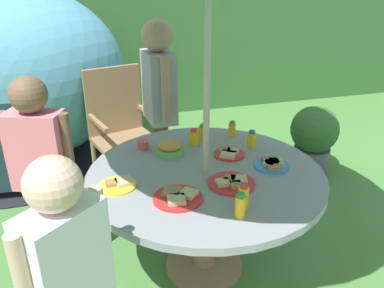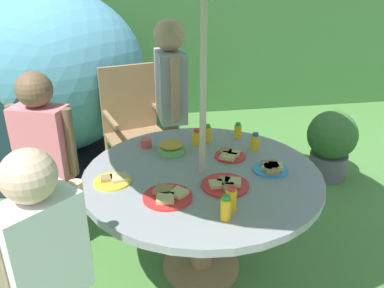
{
  "view_description": "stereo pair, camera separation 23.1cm",
  "coord_description": "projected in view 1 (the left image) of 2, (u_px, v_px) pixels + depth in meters",
  "views": [
    {
      "loc": [
        -0.62,
        -1.84,
        1.74
      ],
      "look_at": [
        -0.03,
        0.19,
        0.79
      ],
      "focal_mm": 35.74,
      "sensor_mm": 36.0,
      "label": 1
    },
    {
      "loc": [
        -0.39,
        -1.89,
        1.74
      ],
      "look_at": [
        -0.03,
        0.19,
        0.79
      ],
      "focal_mm": 35.74,
      "sensor_mm": 36.0,
      "label": 2
    }
  ],
  "objects": [
    {
      "name": "plate_center_back",
      "position": [
        178.0,
        197.0,
        1.92
      ],
      "size": [
        0.25,
        0.25,
        0.03
      ],
      "color": "red",
      "rests_on": "garden_table"
    },
    {
      "name": "snack_bowl",
      "position": [
        170.0,
        148.0,
        2.4
      ],
      "size": [
        0.17,
        0.17,
        0.08
      ],
      "color": "#66B259",
      "rests_on": "garden_table"
    },
    {
      "name": "plate_near_right",
      "position": [
        229.0,
        153.0,
        2.38
      ],
      "size": [
        0.19,
        0.19,
        0.03
      ],
      "color": "red",
      "rests_on": "garden_table"
    },
    {
      "name": "hedge_backdrop",
      "position": [
        127.0,
        39.0,
        4.99
      ],
      "size": [
        9.0,
        0.7,
        1.91
      ],
      "primitive_type": "cube",
      "color": "#33602D",
      "rests_on": "ground_plane"
    },
    {
      "name": "dome_tent",
      "position": [
        15.0,
        75.0,
        3.69
      ],
      "size": [
        2.32,
        2.32,
        1.69
      ],
      "rotation": [
        0.0,
        0.0,
        -0.09
      ],
      "color": "teal",
      "rests_on": "ground_plane"
    },
    {
      "name": "juice_bottle_mid_right",
      "position": [
        240.0,
        206.0,
        1.76
      ],
      "size": [
        0.05,
        0.05,
        0.13
      ],
      "color": "yellow",
      "rests_on": "garden_table"
    },
    {
      "name": "ground_plane",
      "position": [
        204.0,
        267.0,
        2.49
      ],
      "size": [
        10.0,
        10.0,
        0.02
      ],
      "primitive_type": "cube",
      "color": "#477A38"
    },
    {
      "name": "juice_bottle_front_edge",
      "position": [
        232.0,
        129.0,
        2.66
      ],
      "size": [
        0.05,
        0.05,
        0.11
      ],
      "color": "yellow",
      "rests_on": "garden_table"
    },
    {
      "name": "plate_center_front",
      "position": [
        118.0,
        185.0,
        2.03
      ],
      "size": [
        0.2,
        0.2,
        0.03
      ],
      "color": "yellow",
      "rests_on": "garden_table"
    },
    {
      "name": "wooden_chair",
      "position": [
        120.0,
        123.0,
        3.28
      ],
      "size": [
        0.59,
        0.56,
        1.03
      ],
      "rotation": [
        0.0,
        0.0,
        0.27
      ],
      "color": "#93704C",
      "rests_on": "ground_plane"
    },
    {
      "name": "juice_bottle_spot_a",
      "position": [
        251.0,
        139.0,
        2.49
      ],
      "size": [
        0.06,
        0.06,
        0.11
      ],
      "color": "yellow",
      "rests_on": "garden_table"
    },
    {
      "name": "plate_back_edge",
      "position": [
        232.0,
        182.0,
        2.05
      ],
      "size": [
        0.26,
        0.26,
        0.03
      ],
      "color": "red",
      "rests_on": "garden_table"
    },
    {
      "name": "child_in_grey_shirt",
      "position": [
        159.0,
        87.0,
        3.02
      ],
      "size": [
        0.24,
        0.48,
        1.43
      ],
      "rotation": [
        0.0,
        0.0,
        -1.53
      ],
      "color": "brown",
      "rests_on": "ground_plane"
    },
    {
      "name": "juice_bottle_far_left",
      "position": [
        193.0,
        137.0,
        2.52
      ],
      "size": [
        0.06,
        0.06,
        0.11
      ],
      "color": "yellow",
      "rests_on": "garden_table"
    },
    {
      "name": "juice_bottle_mid_left",
      "position": [
        203.0,
        133.0,
        2.58
      ],
      "size": [
        0.06,
        0.06,
        0.12
      ],
      "color": "yellow",
      "rests_on": "garden_table"
    },
    {
      "name": "cup_near",
      "position": [
        143.0,
        145.0,
        2.46
      ],
      "size": [
        0.07,
        0.07,
        0.06
      ],
      "primitive_type": "cylinder",
      "color": "#E04C47",
      "rests_on": "garden_table"
    },
    {
      "name": "potted_plant",
      "position": [
        314.0,
        137.0,
        3.55
      ],
      "size": [
        0.44,
        0.44,
        0.64
      ],
      "color": "#595960",
      "rests_on": "ground_plane"
    },
    {
      "name": "garden_table",
      "position": [
        205.0,
        188.0,
        2.24
      ],
      "size": [
        1.36,
        1.36,
        0.7
      ],
      "color": "#93704C",
      "rests_on": "ground_plane"
    },
    {
      "name": "plate_far_right",
      "position": [
        272.0,
        164.0,
        2.24
      ],
      "size": [
        0.2,
        0.2,
        0.03
      ],
      "color": "#338CD8",
      "rests_on": "garden_table"
    },
    {
      "name": "child_in_white_shirt",
      "position": [
        66.0,
        261.0,
        1.42
      ],
      "size": [
        0.35,
        0.33,
        1.19
      ],
      "rotation": [
        0.0,
        0.0,
        0.7
      ],
      "color": "#3F3F47",
      "rests_on": "ground_plane"
    },
    {
      "name": "juice_bottle_near_left",
      "position": [
        243.0,
        197.0,
        1.83
      ],
      "size": [
        0.05,
        0.05,
        0.13
      ],
      "color": "yellow",
      "rests_on": "garden_table"
    },
    {
      "name": "child_in_pink_shirt",
      "position": [
        38.0,
        151.0,
        2.24
      ],
      "size": [
        0.4,
        0.28,
        1.23
      ],
      "rotation": [
        0.0,
        0.0,
        -0.37
      ],
      "color": "#3F3F47",
      "rests_on": "ground_plane"
    }
  ]
}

